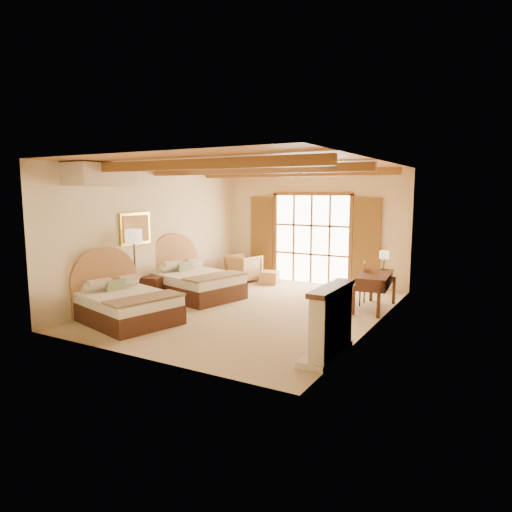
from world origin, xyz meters
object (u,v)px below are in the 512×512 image
Objects in this scene: bed_near at (122,302)px; desk at (375,290)px; nightstand at (154,288)px; armchair at (243,268)px; bed_far at (192,281)px.

bed_near is 1.46× the size of desk.
nightstand is (-0.68, 1.68, -0.10)m from bed_near.
desk reaches higher than armchair.
bed_near is 5.45m from desk.
nightstand is 0.37× the size of desk.
bed_far reaches higher than nightstand.
desk is at bearing 54.52° from bed_near.
bed_far reaches higher than bed_near.
desk is at bearing 13.56° from nightstand.
bed_near is 1.81m from nightstand.
bed_far reaches higher than armchair.
bed_far is 1.52× the size of desk.
nightstand is at bearing 89.91° from armchair.
nightstand is at bearing -166.58° from desk.
desk is at bearing 27.67° from bed_far.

